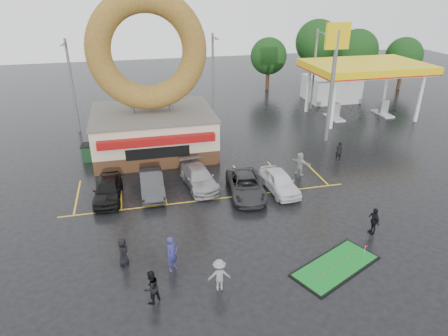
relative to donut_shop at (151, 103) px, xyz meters
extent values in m
plane|color=black|center=(3.00, -12.97, -4.46)|extent=(120.00, 120.00, 0.00)
cube|color=#472B19|center=(0.00, 0.03, -3.86)|extent=(10.00, 8.00, 1.20)
cube|color=beige|center=(0.00, 0.03, -2.11)|extent=(10.00, 8.00, 2.30)
cube|color=#59544C|center=(0.00, 0.03, -0.86)|extent=(10.20, 8.20, 0.20)
cube|color=maroon|center=(0.00, -4.27, -1.86)|extent=(9.00, 0.60, 0.60)
cylinder|color=slate|center=(-1.60, 0.03, -0.16)|extent=(0.30, 0.30, 1.20)
cylinder|color=slate|center=(1.60, 0.03, -0.16)|extent=(0.30, 0.30, 1.20)
torus|color=brown|center=(0.00, 0.03, 4.24)|extent=(9.60, 2.00, 9.60)
cylinder|color=silver|center=(18.00, 2.03, -1.96)|extent=(0.40, 0.40, 5.00)
cylinder|color=silver|center=(28.00, 2.03, -1.96)|extent=(0.40, 0.40, 5.00)
cylinder|color=silver|center=(18.00, 8.03, -1.96)|extent=(0.40, 0.40, 5.00)
cylinder|color=silver|center=(28.00, 8.03, -1.96)|extent=(0.40, 0.40, 5.00)
cube|color=silver|center=(23.00, 5.03, 0.79)|extent=(12.00, 8.00, 0.50)
cube|color=yellow|center=(23.00, 5.03, 1.09)|extent=(12.30, 8.30, 0.70)
cube|color=#99999E|center=(20.00, 5.03, -3.56)|extent=(0.90, 0.60, 1.60)
cube|color=#99999E|center=(26.00, 5.03, -3.56)|extent=(0.90, 0.60, 1.60)
cube|color=silver|center=(23.00, 12.03, -2.96)|extent=(6.00, 5.00, 3.00)
cylinder|color=slate|center=(16.00, -0.97, 0.54)|extent=(0.36, 0.36, 10.00)
cube|color=yellow|center=(16.00, -0.97, 5.04)|extent=(2.20, 0.30, 2.20)
cylinder|color=slate|center=(-7.00, 7.03, 0.04)|extent=(0.24, 0.24, 9.00)
cylinder|color=slate|center=(-7.00, 6.03, 4.24)|extent=(0.12, 2.00, 0.12)
cube|color=slate|center=(-7.00, 5.03, 4.19)|extent=(0.40, 0.18, 0.12)
cylinder|color=slate|center=(7.00, 8.03, 0.04)|extent=(0.24, 0.24, 9.00)
cylinder|color=slate|center=(7.00, 7.03, 4.24)|extent=(0.12, 2.00, 0.12)
cube|color=slate|center=(7.00, 6.03, 4.19)|extent=(0.40, 0.18, 0.12)
cylinder|color=slate|center=(19.00, 9.03, 0.04)|extent=(0.24, 0.24, 9.00)
cylinder|color=slate|center=(19.00, 8.03, 4.24)|extent=(0.12, 2.00, 0.12)
cube|color=slate|center=(19.00, 7.03, 4.19)|extent=(0.40, 0.18, 0.12)
cylinder|color=#332114|center=(29.00, 17.03, -3.02)|extent=(0.50, 0.50, 2.88)
sphere|color=black|center=(29.00, 17.03, 0.74)|extent=(5.60, 5.60, 5.60)
cylinder|color=#332114|center=(35.00, 15.03, -3.20)|extent=(0.50, 0.50, 2.52)
sphere|color=black|center=(35.00, 15.03, 0.09)|extent=(4.90, 4.90, 4.90)
cylinder|color=#332114|center=(25.00, 21.03, -2.84)|extent=(0.50, 0.50, 3.24)
sphere|color=black|center=(25.00, 21.03, 1.39)|extent=(6.30, 6.30, 6.30)
cylinder|color=#332114|center=(17.00, 19.03, -3.20)|extent=(0.50, 0.50, 2.52)
sphere|color=black|center=(17.00, 19.03, 0.09)|extent=(4.90, 4.90, 4.90)
imported|color=black|center=(-3.81, -7.86, -3.70)|extent=(2.06, 4.57, 1.52)
imported|color=#303033|center=(-0.79, -7.67, -3.72)|extent=(1.60, 4.55, 1.50)
imported|color=#9D9CA1|center=(2.62, -7.42, -3.76)|extent=(2.56, 5.09, 1.42)
imported|color=#2F2F31|center=(5.61, -9.47, -3.75)|extent=(2.90, 5.34, 1.42)
imported|color=white|center=(8.11, -9.47, -3.72)|extent=(2.08, 4.51, 1.50)
imported|color=navy|center=(-0.37, -16.36, -3.47)|extent=(0.86, 0.83, 1.98)
imported|color=black|center=(-1.59, -18.46, -3.60)|extent=(1.07, 1.04, 1.73)
imported|color=gray|center=(1.68, -18.36, -3.61)|extent=(1.15, 0.71, 1.72)
imported|color=black|center=(-2.85, -15.30, -3.67)|extent=(0.69, 0.88, 1.59)
imported|color=black|center=(11.68, -15.76, -3.62)|extent=(0.41, 0.99, 1.69)
imported|color=#9C9C9E|center=(10.58, -7.30, -3.55)|extent=(1.44, 1.69, 1.83)
imported|color=black|center=(14.86, -5.49, -3.61)|extent=(0.63, 0.42, 1.70)
cube|color=#163B1F|center=(-5.14, -0.59, -3.81)|extent=(1.92, 1.39, 1.30)
cube|color=black|center=(8.05, -18.15, -4.44)|extent=(5.48, 4.11, 0.06)
cube|color=#137424|center=(8.05, -18.15, -4.40)|extent=(5.17, 3.80, 0.03)
cylinder|color=silver|center=(10.06, -17.59, -4.12)|extent=(0.02, 0.02, 0.57)
cube|color=red|center=(10.13, -17.59, -3.89)|extent=(0.14, 0.01, 0.10)
camera|label=1|loc=(-1.63, -33.24, 9.27)|focal=32.00mm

